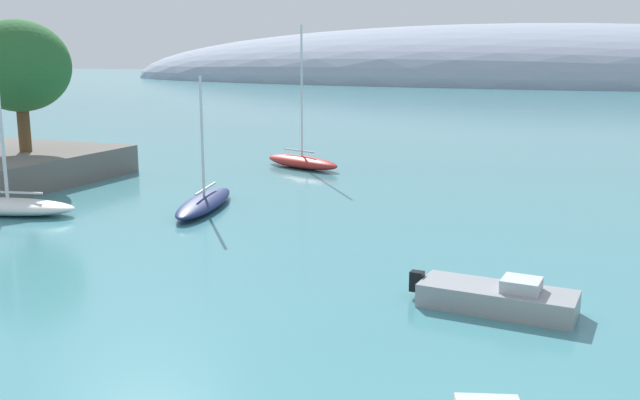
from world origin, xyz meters
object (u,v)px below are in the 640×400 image
at_px(sailboat_red_mid_mooring, 302,161).
at_px(motorboat_grey_outer, 497,298).
at_px(sailboat_white_outer_mooring, 8,204).
at_px(sailboat_navy_near_shore, 204,202).
at_px(tree_clump_shore, 19,66).

distance_m(sailboat_red_mid_mooring, motorboat_grey_outer, 29.67).
bearing_deg(sailboat_white_outer_mooring, sailboat_navy_near_shore, -163.29).
relative_size(sailboat_navy_near_shore, motorboat_grey_outer, 1.46).
height_order(sailboat_navy_near_shore, motorboat_grey_outer, sailboat_navy_near_shore).
height_order(tree_clump_shore, sailboat_red_mid_mooring, tree_clump_shore).
height_order(sailboat_navy_near_shore, sailboat_red_mid_mooring, sailboat_red_mid_mooring).
height_order(tree_clump_shore, sailboat_navy_near_shore, tree_clump_shore).
xyz_separation_m(sailboat_red_mid_mooring, motorboat_grey_outer, (17.60, -23.89, -0.11)).
xyz_separation_m(sailboat_navy_near_shore, sailboat_white_outer_mooring, (-8.66, -4.98, 0.13)).
bearing_deg(sailboat_white_outer_mooring, motorboat_grey_outer, 157.04).
xyz_separation_m(sailboat_white_outer_mooring, motorboat_grey_outer, (25.49, -4.39, -0.10)).
relative_size(tree_clump_shore, sailboat_red_mid_mooring, 0.83).
bearing_deg(sailboat_white_outer_mooring, tree_clump_shore, -63.53).
bearing_deg(motorboat_grey_outer, sailboat_navy_near_shore, 154.63).
bearing_deg(sailboat_white_outer_mooring, sailboat_red_mid_mooring, -125.21).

